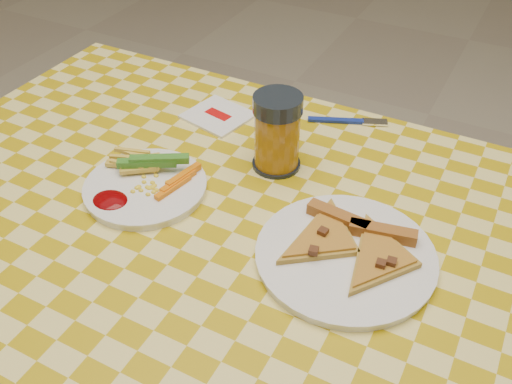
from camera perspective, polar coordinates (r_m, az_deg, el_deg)
table at (r=0.95m, az=-2.22°, el=-7.27°), size 1.28×0.88×0.76m
plate_left at (r=0.98m, az=-10.98°, el=0.40°), size 0.22×0.22×0.01m
plate_right at (r=0.86m, az=8.91°, el=-6.44°), size 0.29×0.29×0.01m
fries_veggies at (r=0.99m, az=-10.97°, el=1.79°), size 0.18×0.17×0.04m
pizza_slices at (r=0.86m, az=9.52°, el=-5.17°), size 0.24×0.21×0.02m
drink_glass at (r=0.99m, az=2.13°, el=5.92°), size 0.09×0.09×0.14m
napkin at (r=1.16m, az=-3.81°, el=7.64°), size 0.14×0.13×0.01m
fork at (r=1.16m, az=9.25°, el=7.04°), size 0.15×0.08×0.01m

